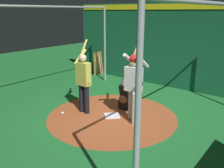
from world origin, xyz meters
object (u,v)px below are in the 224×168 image
object	(u,v)px
home_plate	(112,116)
catcher	(127,97)
visitor	(83,79)
bat_rack	(99,64)
baseball_0	(62,113)
batter	(134,82)

from	to	relation	value
home_plate	catcher	distance (m)	0.79
home_plate	visitor	bearing A→B (deg)	-71.32
catcher	home_plate	bearing A→B (deg)	-1.41
bat_rack	baseball_0	size ratio (longest dim) A/B	14.20
home_plate	visitor	world-z (taller)	visitor
batter	visitor	distance (m)	1.50
catcher	baseball_0	bearing A→B (deg)	-39.33
bat_rack	home_plate	bearing A→B (deg)	45.24
baseball_0	bat_rack	bearing A→B (deg)	-151.91
bat_rack	visitor	bearing A→B (deg)	35.50
catcher	visitor	size ratio (longest dim) A/B	0.47
home_plate	batter	distance (m)	1.28
home_plate	bat_rack	world-z (taller)	bat_rack
batter	visitor	size ratio (longest dim) A/B	1.03
baseball_0	visitor	bearing A→B (deg)	143.28
visitor	bat_rack	world-z (taller)	visitor
batter	baseball_0	world-z (taller)	batter
batter	baseball_0	xyz separation A→B (m)	(0.88, -1.84, -1.07)
batter	catcher	world-z (taller)	batter
home_plate	bat_rack	distance (m)	4.88
visitor	baseball_0	xyz separation A→B (m)	(0.52, -0.39, -0.96)
catcher	baseball_0	distance (m)	1.95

